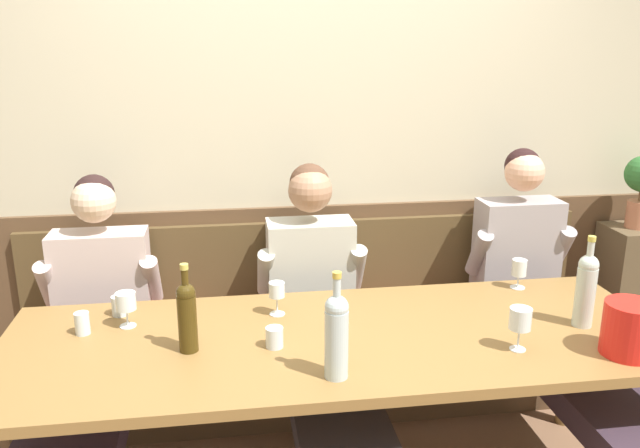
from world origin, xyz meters
name	(u,v)px	position (x,y,z in m)	size (l,w,h in m)	color
room_wall_back	(305,128)	(0.00, 1.09, 1.40)	(6.80, 0.08, 2.80)	beige
wood_wainscot_panel	(308,298)	(0.00, 1.04, 0.51)	(6.80, 0.03, 1.01)	brown
wall_bench	(313,355)	(0.00, 0.83, 0.28)	(2.84, 0.42, 0.94)	brown
dining_table	(338,352)	(0.00, 0.10, 0.67)	(2.54, 0.90, 0.74)	olive
person_center_right_seat	(88,354)	(-0.99, 0.40, 0.59)	(0.54, 1.34, 1.25)	#2A313F
person_left_seat	(322,330)	(-0.01, 0.43, 0.61)	(0.52, 1.34, 1.27)	#2A3132
person_center_left_seat	(550,314)	(1.04, 0.42, 0.62)	(0.51, 1.33, 1.32)	#353234
ice_bucket	(630,329)	(1.00, -0.19, 0.84)	(0.19, 0.19, 0.19)	red
wine_bottle_green_tall	(337,333)	(-0.06, -0.20, 0.90)	(0.08, 0.08, 0.37)	#B3C3C7
wine_bottle_clear_water	(187,314)	(-0.56, 0.06, 0.89)	(0.07, 0.07, 0.33)	#3D2E0E
wine_bottle_amber_mid	(586,288)	(0.96, 0.05, 0.90)	(0.08, 0.08, 0.37)	#B7C7BC
wine_glass_mid_left	(277,292)	(-0.21, 0.33, 0.84)	(0.06, 0.06, 0.14)	silver
wine_glass_center_front	(520,319)	(0.62, -0.11, 0.86)	(0.08, 0.08, 0.16)	silver
wine_glass_by_bottle	(519,269)	(0.89, 0.46, 0.84)	(0.07, 0.07, 0.13)	silver
wine_glass_left_end	(126,302)	(-0.80, 0.30, 0.85)	(0.08, 0.08, 0.14)	silver
water_tumbler_center	(82,323)	(-0.96, 0.26, 0.79)	(0.06, 0.06, 0.09)	silver
water_tumbler_right	(120,306)	(-0.85, 0.42, 0.78)	(0.06, 0.06, 0.08)	silver
water_tumbler_left	(274,337)	(-0.25, 0.04, 0.78)	(0.06, 0.06, 0.08)	silver
corner_pedestal	(625,304)	(1.72, 0.86, 0.44)	(0.28, 0.28, 0.87)	brown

